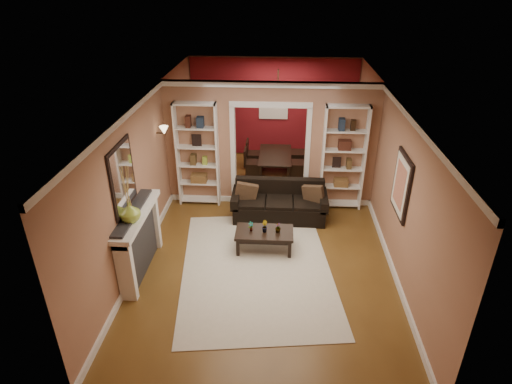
# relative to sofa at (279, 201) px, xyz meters

# --- Properties ---
(floor) EXTENTS (8.00, 8.00, 0.00)m
(floor) POSITION_rel_sofa_xyz_m (-0.23, -0.45, -0.39)
(floor) COLOR brown
(floor) RESTS_ON ground
(ceiling) EXTENTS (8.00, 8.00, 0.00)m
(ceiling) POSITION_rel_sofa_xyz_m (-0.23, -0.45, 2.31)
(ceiling) COLOR white
(ceiling) RESTS_ON ground
(wall_back) EXTENTS (8.00, 0.00, 8.00)m
(wall_back) POSITION_rel_sofa_xyz_m (-0.23, 3.55, 0.96)
(wall_back) COLOR #A27155
(wall_back) RESTS_ON ground
(wall_front) EXTENTS (8.00, 0.00, 8.00)m
(wall_front) POSITION_rel_sofa_xyz_m (-0.23, -4.45, 0.96)
(wall_front) COLOR #A27155
(wall_front) RESTS_ON ground
(wall_left) EXTENTS (0.00, 8.00, 8.00)m
(wall_left) POSITION_rel_sofa_xyz_m (-2.48, -0.45, 0.96)
(wall_left) COLOR #A27155
(wall_left) RESTS_ON ground
(wall_right) EXTENTS (0.00, 8.00, 8.00)m
(wall_right) POSITION_rel_sofa_xyz_m (2.02, -0.45, 0.96)
(wall_right) COLOR #A27155
(wall_right) RESTS_ON ground
(partition_wall) EXTENTS (4.50, 0.15, 2.70)m
(partition_wall) POSITION_rel_sofa_xyz_m (-0.23, 0.75, 0.96)
(partition_wall) COLOR #A27155
(partition_wall) RESTS_ON floor
(red_back_panel) EXTENTS (4.44, 0.04, 2.64)m
(red_back_panel) POSITION_rel_sofa_xyz_m (-0.23, 3.52, 0.93)
(red_back_panel) COLOR maroon
(red_back_panel) RESTS_ON floor
(dining_window) EXTENTS (0.78, 0.03, 0.98)m
(dining_window) POSITION_rel_sofa_xyz_m (-0.23, 3.48, 1.16)
(dining_window) COLOR #8CA5CC
(dining_window) RESTS_ON wall_back
(area_rug) EXTENTS (2.99, 3.89, 0.01)m
(area_rug) POSITION_rel_sofa_xyz_m (-0.37, -1.77, -0.38)
(area_rug) COLOR beige
(area_rug) RESTS_ON floor
(sofa) EXTENTS (1.97, 0.85, 0.77)m
(sofa) POSITION_rel_sofa_xyz_m (0.00, 0.00, 0.00)
(sofa) COLOR black
(sofa) RESTS_ON floor
(pillow_left) EXTENTS (0.46, 0.18, 0.45)m
(pillow_left) POSITION_rel_sofa_xyz_m (-0.70, -0.02, 0.22)
(pillow_left) COLOR #513922
(pillow_left) RESTS_ON sofa
(pillow_right) EXTENTS (0.45, 0.30, 0.44)m
(pillow_right) POSITION_rel_sofa_xyz_m (0.70, -0.02, 0.21)
(pillow_right) COLOR #513922
(pillow_right) RESTS_ON sofa
(coffee_table) EXTENTS (1.06, 0.58, 0.40)m
(coffee_table) POSITION_rel_sofa_xyz_m (-0.26, -1.20, -0.18)
(coffee_table) COLOR black
(coffee_table) RESTS_ON floor
(plant_left) EXTENTS (0.12, 0.11, 0.19)m
(plant_left) POSITION_rel_sofa_xyz_m (-0.51, -1.20, 0.11)
(plant_left) COLOR #336626
(plant_left) RESTS_ON coffee_table
(plant_center) EXTENTS (0.13, 0.15, 0.22)m
(plant_center) POSITION_rel_sofa_xyz_m (-0.26, -1.20, 0.13)
(plant_center) COLOR #336626
(plant_center) RESTS_ON coffee_table
(plant_right) EXTENTS (0.12, 0.12, 0.19)m
(plant_right) POSITION_rel_sofa_xyz_m (-0.01, -1.20, 0.11)
(plant_right) COLOR #336626
(plant_right) RESTS_ON coffee_table
(bookshelf_left) EXTENTS (0.90, 0.30, 2.30)m
(bookshelf_left) POSITION_rel_sofa_xyz_m (-1.78, 0.58, 0.76)
(bookshelf_left) COLOR white
(bookshelf_left) RESTS_ON floor
(bookshelf_right) EXTENTS (0.90, 0.30, 2.30)m
(bookshelf_right) POSITION_rel_sofa_xyz_m (1.32, 0.58, 0.76)
(bookshelf_right) COLOR white
(bookshelf_right) RESTS_ON floor
(fireplace) EXTENTS (0.32, 1.70, 1.16)m
(fireplace) POSITION_rel_sofa_xyz_m (-2.32, -1.95, 0.19)
(fireplace) COLOR white
(fireplace) RESTS_ON floor
(vase) EXTENTS (0.38, 0.38, 0.34)m
(vase) POSITION_rel_sofa_xyz_m (-2.32, -2.21, 0.94)
(vase) COLOR #93B339
(vase) RESTS_ON fireplace
(mirror) EXTENTS (0.03, 0.95, 1.10)m
(mirror) POSITION_rel_sofa_xyz_m (-2.46, -1.95, 1.41)
(mirror) COLOR silver
(mirror) RESTS_ON wall_left
(wall_sconce) EXTENTS (0.18, 0.18, 0.22)m
(wall_sconce) POSITION_rel_sofa_xyz_m (-2.38, 0.10, 1.44)
(wall_sconce) COLOR #FFE0A5
(wall_sconce) RESTS_ON wall_left
(framed_art) EXTENTS (0.04, 0.85, 1.05)m
(framed_art) POSITION_rel_sofa_xyz_m (1.98, -1.45, 1.16)
(framed_art) COLOR black
(framed_art) RESTS_ON wall_right
(dining_table) EXTENTS (1.47, 0.82, 0.52)m
(dining_table) POSITION_rel_sofa_xyz_m (-0.11, 2.24, -0.13)
(dining_table) COLOR black
(dining_table) RESTS_ON floor
(dining_chair_nw) EXTENTS (0.50, 0.50, 0.80)m
(dining_chair_nw) POSITION_rel_sofa_xyz_m (-0.66, 1.94, 0.01)
(dining_chair_nw) COLOR black
(dining_chair_nw) RESTS_ON floor
(dining_chair_ne) EXTENTS (0.50, 0.50, 0.84)m
(dining_chair_ne) POSITION_rel_sofa_xyz_m (0.44, 1.94, 0.03)
(dining_chair_ne) COLOR black
(dining_chair_ne) RESTS_ON floor
(dining_chair_sw) EXTENTS (0.50, 0.50, 0.79)m
(dining_chair_sw) POSITION_rel_sofa_xyz_m (-0.66, 2.54, 0.01)
(dining_chair_sw) COLOR black
(dining_chair_sw) RESTS_ON floor
(dining_chair_se) EXTENTS (0.57, 0.57, 0.90)m
(dining_chair_se) POSITION_rel_sofa_xyz_m (0.44, 2.54, 0.06)
(dining_chair_se) COLOR black
(dining_chair_se) RESTS_ON floor
(chandelier) EXTENTS (0.50, 0.50, 0.30)m
(chandelier) POSITION_rel_sofa_xyz_m (-0.23, 2.25, 1.63)
(chandelier) COLOR #332417
(chandelier) RESTS_ON ceiling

